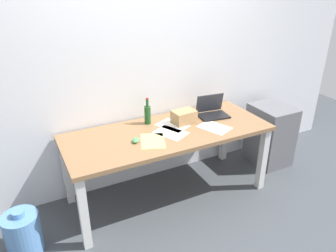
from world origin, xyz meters
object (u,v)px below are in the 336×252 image
Objects in this scene: computer_mouse at (136,140)px; water_cooler_jug at (23,233)px; beer_bottle at (148,114)px; filing_cabinet at (270,135)px; cardboard_box at (184,117)px; desk at (168,139)px; laptop_right at (212,111)px.

computer_mouse is 1.20m from water_cooler_jug.
beer_bottle is 0.38× the size of filing_cabinet.
cardboard_box is 1.25m from filing_cabinet.
beer_bottle is at bearing 16.72° from water_cooler_jug.
filing_cabinet is (2.80, 0.20, 0.17)m from water_cooler_jug.
computer_mouse is 0.60m from cardboard_box.
desk is 0.28m from cardboard_box.
cardboard_box is at bearing 8.24° from water_cooler_jug.
beer_bottle is 2.70× the size of computer_mouse.
cardboard_box is at bearing -175.06° from laptop_right.
cardboard_box is 0.32× the size of filing_cabinet.
filing_cabinet is (0.81, -0.07, -0.43)m from laptop_right.
water_cooler_jug is (-1.99, -0.27, -0.60)m from laptop_right.
desk is 19.90× the size of computer_mouse.
filing_cabinet is (1.75, 0.12, -0.40)m from computer_mouse.
desk is 2.79× the size of filing_cabinet.
beer_bottle is 1.58m from filing_cabinet.
water_cooler_jug is 0.58× the size of filing_cabinet.
filing_cabinet is at bearing 2.08° from desk.
filing_cabinet is (1.39, 0.05, -0.30)m from desk.
water_cooler_jug is at bearing -172.35° from laptop_right.
beer_bottle is at bearing 113.80° from desk.
beer_bottle reaches higher than filing_cabinet.
beer_bottle reaches higher than laptop_right.
laptop_right reaches higher than cardboard_box.
cardboard_box is (0.22, 0.09, 0.15)m from desk.
laptop_right is 0.79× the size of water_cooler_jug.
beer_bottle is at bearing 154.76° from cardboard_box.
desk is at bearing -177.92° from filing_cabinet.
laptop_right is 1.45× the size of cardboard_box.
desk reaches higher than water_cooler_jug.
computer_mouse is at bearing -168.79° from laptop_right.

